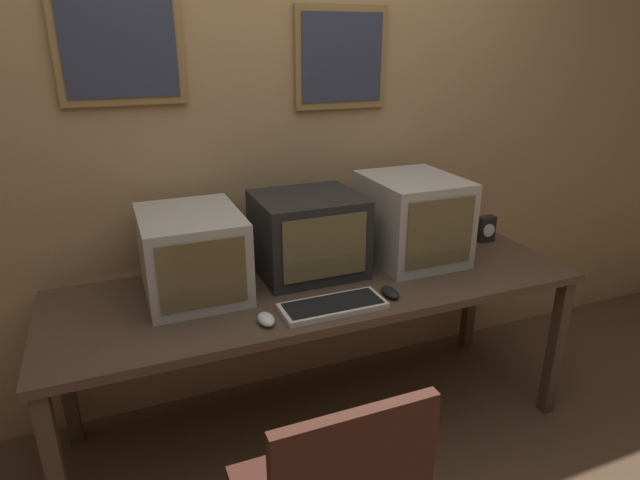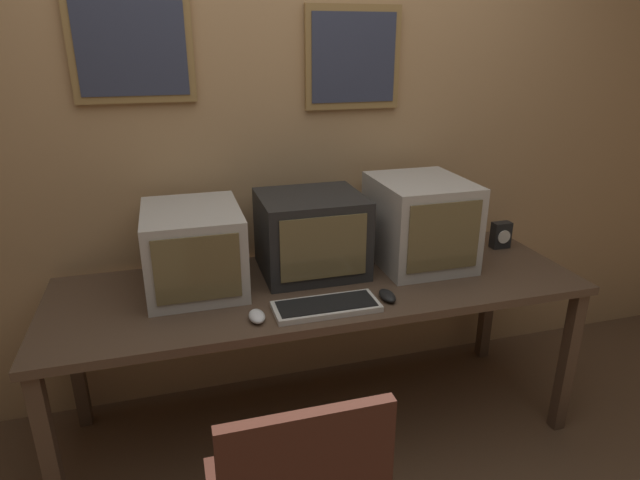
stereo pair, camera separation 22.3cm
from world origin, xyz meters
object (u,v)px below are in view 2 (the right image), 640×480
object	(u,v)px
monitor_right	(420,222)
mouse_far_corner	(257,316)
monitor_left	(194,248)
keyboard_main	(326,306)
desk_clock	(501,235)
monitor_center	(310,234)
mouse_near_keyboard	(387,296)

from	to	relation	value
monitor_right	mouse_far_corner	world-z (taller)	monitor_right
monitor_right	mouse_far_corner	distance (m)	0.92
monitor_left	keyboard_main	world-z (taller)	monitor_left
desk_clock	monitor_center	bearing A→B (deg)	-179.55
keyboard_main	desk_clock	world-z (taller)	desk_clock
monitor_left	desk_clock	world-z (taller)	monitor_left
monitor_center	mouse_near_keyboard	size ratio (longest dim) A/B	4.00
desk_clock	keyboard_main	bearing A→B (deg)	-159.29
monitor_right	mouse_far_corner	bearing A→B (deg)	-156.66
monitor_right	desk_clock	bearing A→B (deg)	5.72
keyboard_main	mouse_far_corner	world-z (taller)	mouse_far_corner
mouse_near_keyboard	mouse_far_corner	size ratio (longest dim) A/B	1.11
monitor_right	mouse_far_corner	size ratio (longest dim) A/B	4.66
desk_clock	monitor_right	bearing A→B (deg)	-174.28
mouse_far_corner	desk_clock	xyz separation A→B (m)	(1.30, 0.40, 0.05)
mouse_near_keyboard	mouse_far_corner	xyz separation A→B (m)	(-0.54, -0.03, 0.00)
monitor_left	monitor_right	size ratio (longest dim) A/B	1.03
monitor_center	monitor_left	bearing A→B (deg)	-176.98
monitor_right	mouse_near_keyboard	world-z (taller)	monitor_right
monitor_center	mouse_far_corner	xyz separation A→B (m)	(-0.31, -0.40, -0.16)
mouse_near_keyboard	monitor_right	bearing A→B (deg)	48.58
monitor_right	desk_clock	xyz separation A→B (m)	(0.48, 0.05, -0.13)
monitor_left	mouse_near_keyboard	world-z (taller)	monitor_left
monitor_left	mouse_near_keyboard	xyz separation A→B (m)	(0.73, -0.34, -0.15)
mouse_near_keyboard	desk_clock	world-z (taller)	desk_clock
monitor_left	desk_clock	bearing A→B (deg)	1.32
mouse_near_keyboard	desk_clock	bearing A→B (deg)	26.11
monitor_center	mouse_far_corner	distance (m)	0.53
monitor_right	mouse_far_corner	xyz separation A→B (m)	(-0.83, -0.36, -0.18)
monitor_right	keyboard_main	bearing A→B (deg)	-148.22
monitor_left	monitor_right	bearing A→B (deg)	-0.76
mouse_far_corner	desk_clock	world-z (taller)	desk_clock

